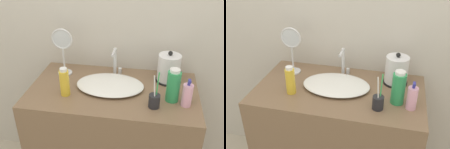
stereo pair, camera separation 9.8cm
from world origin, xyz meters
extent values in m
cube|color=beige|center=(0.00, 0.60, 1.30)|extent=(6.00, 0.04, 2.60)
cube|color=brown|center=(0.00, 0.29, 0.43)|extent=(1.04, 0.58, 0.85)
ellipsoid|color=white|center=(-0.02, 0.30, 0.87)|extent=(0.42, 0.29, 0.04)
cylinder|color=silver|center=(-0.02, 0.50, 0.95)|extent=(0.02, 0.02, 0.18)
cylinder|color=silver|center=(-0.02, 0.45, 1.03)|extent=(0.02, 0.10, 0.02)
cylinder|color=silver|center=(0.01, 0.50, 0.87)|extent=(0.02, 0.02, 0.04)
cylinder|color=black|center=(0.33, 0.45, 0.86)|extent=(0.15, 0.15, 0.01)
cylinder|color=silver|center=(0.33, 0.45, 0.95)|extent=(0.14, 0.14, 0.18)
sphere|color=black|center=(0.33, 0.45, 1.05)|extent=(0.03, 0.03, 0.03)
cylinder|color=#232328|center=(0.25, 0.14, 0.89)|extent=(0.06, 0.06, 0.08)
cylinder|color=white|center=(0.25, 0.13, 0.97)|extent=(0.02, 0.01, 0.17)
cylinder|color=green|center=(0.26, 0.14, 0.98)|extent=(0.01, 0.02, 0.19)
cylinder|color=#EAA8C6|center=(0.43, 0.19, 0.92)|extent=(0.06, 0.06, 0.13)
cylinder|color=#333399|center=(0.43, 0.19, 1.00)|extent=(0.02, 0.02, 0.02)
cube|color=#333399|center=(0.43, 0.18, 1.02)|extent=(0.01, 0.03, 0.01)
cylinder|color=gold|center=(-0.27, 0.18, 0.93)|extent=(0.06, 0.06, 0.16)
cylinder|color=white|center=(-0.27, 0.18, 1.02)|extent=(0.04, 0.04, 0.02)
cylinder|color=#2D9956|center=(0.35, 0.22, 0.95)|extent=(0.08, 0.08, 0.18)
cylinder|color=white|center=(0.35, 0.22, 1.05)|extent=(0.06, 0.06, 0.02)
cylinder|color=silver|center=(-0.36, 0.43, 0.86)|extent=(0.10, 0.10, 0.01)
cylinder|color=silver|center=(-0.36, 0.43, 0.95)|extent=(0.01, 0.01, 0.18)
torus|color=silver|center=(-0.36, 0.43, 1.11)|extent=(0.14, 0.01, 0.14)
cylinder|color=silver|center=(-0.36, 0.43, 1.11)|extent=(0.12, 0.00, 0.12)
camera|label=1|loc=(0.23, -1.07, 1.71)|focal=42.00mm
camera|label=2|loc=(0.32, -1.05, 1.71)|focal=42.00mm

